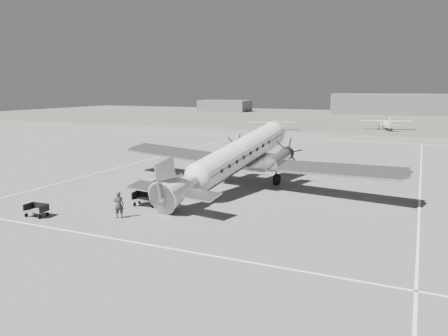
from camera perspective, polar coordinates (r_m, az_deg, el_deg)
ground at (r=36.18m, az=4.81°, el=-3.25°), size 260.00×260.00×0.00m
taxi_line_near at (r=24.00m, az=-6.66°, el=-10.46°), size 60.00×0.15×0.01m
taxi_line_right at (r=34.25m, az=24.16°, el=-4.93°), size 0.15×80.00×0.01m
taxi_line_left at (r=53.07m, az=-10.05°, el=1.02°), size 0.15×60.00×0.01m
taxi_line_horizon at (r=74.58m, az=15.19°, el=3.50°), size 90.00×0.15×0.01m
grass_infield at (r=128.98m, az=19.19°, el=6.07°), size 260.00×90.00×0.01m
hangar_main at (r=153.40m, az=22.02°, el=7.73°), size 42.00×14.00×6.60m
shed_secondary at (r=162.60m, az=0.09°, el=8.13°), size 18.00×10.00×4.00m
dc3_airliner at (r=36.72m, az=1.29°, el=1.13°), size 29.91×22.96×5.20m
light_plane_left at (r=89.52m, az=6.30°, el=5.54°), size 12.06×11.36×1.97m
light_plane_right at (r=95.97m, az=20.33°, el=5.34°), size 12.33×10.90×2.19m
baggage_cart_near at (r=32.59m, az=-10.20°, el=-3.98°), size 2.03×1.58×1.04m
baggage_cart_far at (r=32.04m, az=-23.30°, el=-5.09°), size 1.57×1.14×0.86m
ground_crew at (r=29.87m, az=-13.57°, el=-4.69°), size 0.77×0.67×1.79m
ramp_agent at (r=33.21m, az=-9.02°, el=-2.94°), size 0.97×1.09×1.86m
passenger at (r=34.71m, az=-6.77°, el=-2.42°), size 0.85×0.99×1.72m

